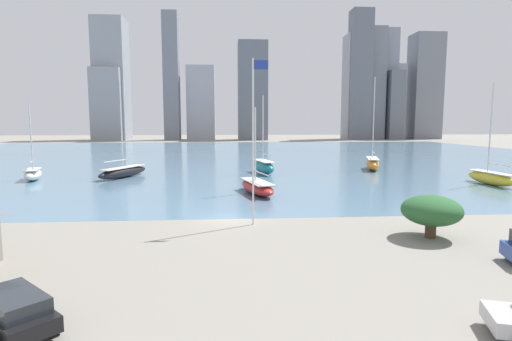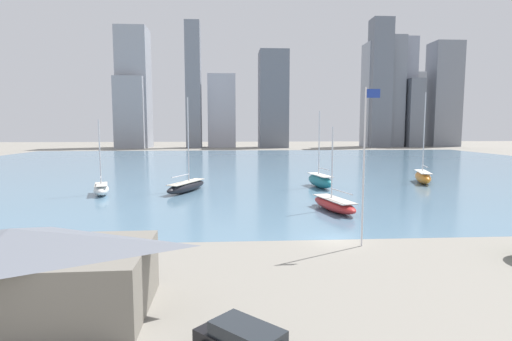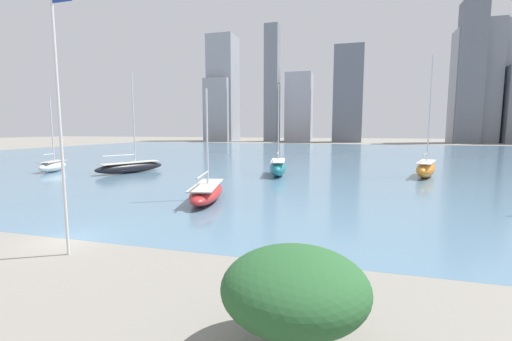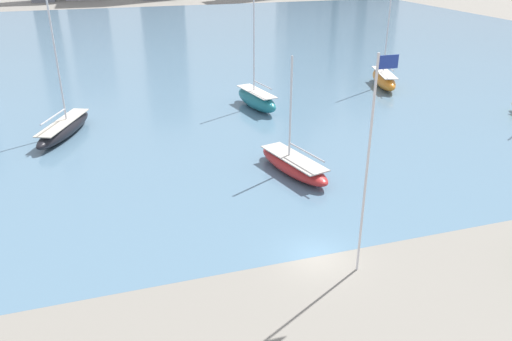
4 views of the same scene
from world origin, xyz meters
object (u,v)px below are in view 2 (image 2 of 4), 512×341
(boat_shed, at_px, (12,272))
(sailboat_red, at_px, (334,204))
(sailboat_white, at_px, (101,189))
(sailboat_black, at_px, (186,186))
(sailboat_teal, at_px, (320,181))
(sailboat_orange, at_px, (423,177))
(flag_pole, at_px, (364,162))

(boat_shed, xyz_separation_m, sailboat_red, (23.64, 25.00, -1.52))
(boat_shed, height_order, sailboat_white, sailboat_white)
(sailboat_red, height_order, sailboat_black, sailboat_black)
(sailboat_teal, distance_m, sailboat_orange, 19.86)
(flag_pole, relative_size, sailboat_black, 0.91)
(sailboat_white, xyz_separation_m, sailboat_black, (12.19, 2.02, -0.01))
(boat_shed, distance_m, sailboat_red, 34.44)
(sailboat_orange, relative_size, sailboat_black, 1.11)
(sailboat_teal, distance_m, sailboat_black, 21.73)
(sailboat_white, distance_m, sailboat_black, 12.35)
(flag_pole, xyz_separation_m, sailboat_teal, (3.83, 32.59, -5.88))
(flag_pole, xyz_separation_m, sailboat_red, (1.32, 14.11, -6.22))
(sailboat_orange, bearing_deg, sailboat_black, -153.97)
(sailboat_white, bearing_deg, sailboat_orange, -6.77)
(flag_pole, relative_size, sailboat_orange, 0.81)
(sailboat_teal, bearing_deg, flag_pole, -107.14)
(flag_pole, distance_m, sailboat_teal, 33.34)
(flag_pole, height_order, sailboat_black, sailboat_black)
(boat_shed, height_order, sailboat_black, sailboat_black)
(sailboat_red, bearing_deg, sailboat_black, 127.10)
(sailboat_white, distance_m, sailboat_orange, 53.93)
(sailboat_orange, bearing_deg, sailboat_red, -118.13)
(sailboat_teal, xyz_separation_m, sailboat_black, (-21.50, -3.09, -0.25))
(flag_pole, height_order, sailboat_red, flag_pole)
(sailboat_red, xyz_separation_m, sailboat_orange, (21.96, 22.48, 0.35))
(sailboat_red, height_order, sailboat_teal, sailboat_teal)
(flag_pole, relative_size, sailboat_red, 1.31)
(flag_pole, distance_m, sailboat_white, 41.04)
(boat_shed, relative_size, sailboat_teal, 1.12)
(sailboat_red, relative_size, sailboat_black, 0.69)
(sailboat_teal, bearing_deg, sailboat_black, 177.73)
(sailboat_teal, relative_size, sailboat_black, 0.87)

